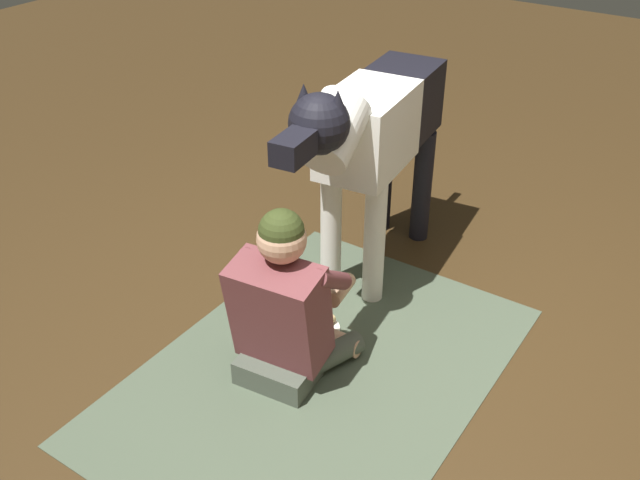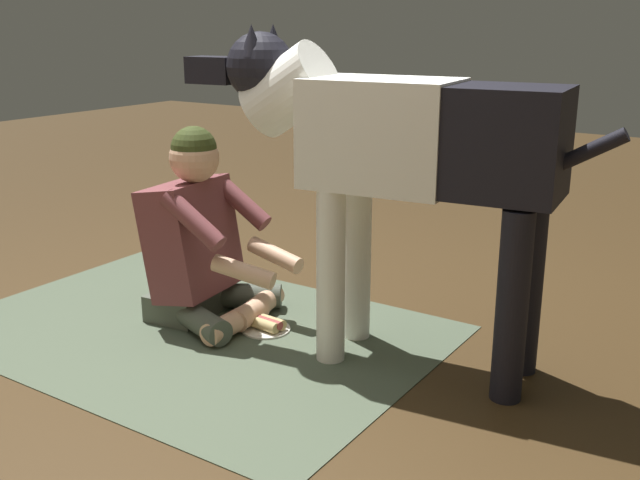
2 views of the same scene
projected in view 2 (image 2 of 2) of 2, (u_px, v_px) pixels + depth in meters
name	position (u px, v px, depth m)	size (l,w,h in m)	color
ground_plane	(201.00, 348.00, 3.00)	(13.78, 13.78, 0.00)	#392813
area_rug	(194.00, 330.00, 3.16)	(2.02, 1.41, 0.01)	#46513F
person_sitting_on_floor	(201.00, 243.00, 3.20)	(0.67, 0.57, 0.85)	#485043
large_dog	(396.00, 148.00, 2.68)	(1.66, 0.44, 1.26)	white
hot_dog_on_plate	(266.00, 325.00, 3.16)	(0.21, 0.21, 0.06)	silver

